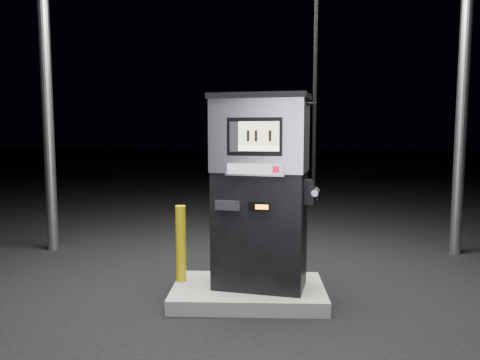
{
  "coord_description": "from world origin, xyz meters",
  "views": [
    {
      "loc": [
        0.09,
        -4.83,
        1.79
      ],
      "look_at": [
        -0.09,
        0.0,
        1.28
      ],
      "focal_mm": 35.0,
      "sensor_mm": 36.0,
      "label": 1
    }
  ],
  "objects": [
    {
      "name": "fuel_dispenser",
      "position": [
        0.12,
        -0.01,
        1.18
      ],
      "size": [
        1.16,
        0.79,
        4.18
      ],
      "rotation": [
        0.0,
        0.0,
        -0.21
      ],
      "color": "black",
      "rests_on": "pump_island"
    },
    {
      "name": "bollard_left",
      "position": [
        -0.74,
        0.13,
        0.57
      ],
      "size": [
        0.12,
        0.12,
        0.83
      ],
      "primitive_type": "cylinder",
      "rotation": [
        0.0,
        0.0,
        -0.13
      ],
      "color": "gold",
      "rests_on": "pump_island"
    },
    {
      "name": "pump_island",
      "position": [
        0.0,
        0.0,
        0.07
      ],
      "size": [
        1.6,
        1.0,
        0.15
      ],
      "primitive_type": "cube",
      "color": "slate",
      "rests_on": "ground"
    },
    {
      "name": "bollard_right",
      "position": [
        0.55,
        0.04,
        0.54
      ],
      "size": [
        0.12,
        0.12,
        0.78
      ],
      "primitive_type": "cylinder",
      "rotation": [
        0.0,
        0.0,
        -0.12
      ],
      "color": "gold",
      "rests_on": "pump_island"
    },
    {
      "name": "ground",
      "position": [
        0.0,
        0.0,
        0.0
      ],
      "size": [
        80.0,
        80.0,
        0.0
      ],
      "primitive_type": "plane",
      "color": "black",
      "rests_on": "ground"
    }
  ]
}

